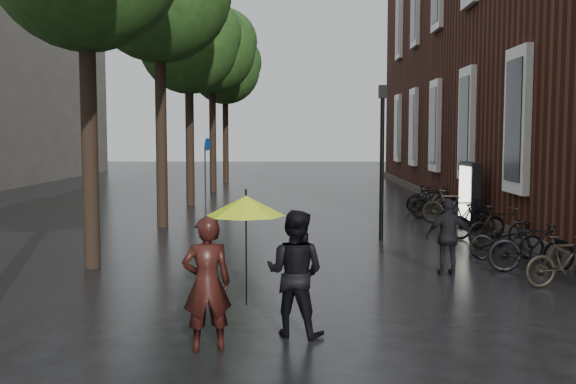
{
  "coord_description": "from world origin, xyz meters",
  "views": [
    {
      "loc": [
        0.02,
        -6.24,
        2.66
      ],
      "look_at": [
        -0.19,
        7.33,
        1.5
      ],
      "focal_mm": 42.0,
      "sensor_mm": 36.0,
      "label": 1
    }
  ],
  "objects_px": {
    "person_black": "(295,273)",
    "lamp_post": "(382,147)",
    "pedestrian_walking": "(449,237)",
    "person_burgundy": "(207,284)",
    "parked_bicycles": "(468,216)",
    "ad_lightbox": "(469,194)"
  },
  "relations": [
    {
      "from": "person_black",
      "to": "lamp_post",
      "type": "xyz_separation_m",
      "value": [
        2.14,
        8.16,
        1.52
      ]
    },
    {
      "from": "person_black",
      "to": "person_burgundy",
      "type": "bearing_deg",
      "value": 50.89
    },
    {
      "from": "pedestrian_walking",
      "to": "ad_lightbox",
      "type": "distance_m",
      "value": 7.31
    },
    {
      "from": "person_burgundy",
      "to": "person_black",
      "type": "relative_size",
      "value": 1.0
    },
    {
      "from": "person_burgundy",
      "to": "person_black",
      "type": "bearing_deg",
      "value": -163.82
    },
    {
      "from": "person_black",
      "to": "parked_bicycles",
      "type": "xyz_separation_m",
      "value": [
        4.62,
        9.32,
        -0.37
      ]
    },
    {
      "from": "pedestrian_walking",
      "to": "parked_bicycles",
      "type": "height_order",
      "value": "pedestrian_walking"
    },
    {
      "from": "person_black",
      "to": "pedestrian_walking",
      "type": "relative_size",
      "value": 1.14
    },
    {
      "from": "parked_bicycles",
      "to": "person_black",
      "type": "bearing_deg",
      "value": -116.35
    },
    {
      "from": "lamp_post",
      "to": "pedestrian_walking",
      "type": "bearing_deg",
      "value": -80.18
    },
    {
      "from": "pedestrian_walking",
      "to": "lamp_post",
      "type": "xyz_separation_m",
      "value": [
        -0.74,
        4.28,
        1.62
      ]
    },
    {
      "from": "ad_lightbox",
      "to": "parked_bicycles",
      "type": "bearing_deg",
      "value": -107.64
    },
    {
      "from": "person_burgundy",
      "to": "ad_lightbox",
      "type": "bearing_deg",
      "value": -132.73
    },
    {
      "from": "pedestrian_walking",
      "to": "person_black",
      "type": "bearing_deg",
      "value": 50.93
    },
    {
      "from": "person_burgundy",
      "to": "lamp_post",
      "type": "relative_size",
      "value": 0.43
    },
    {
      "from": "ad_lightbox",
      "to": "lamp_post",
      "type": "relative_size",
      "value": 0.48
    },
    {
      "from": "person_burgundy",
      "to": "person_black",
      "type": "height_order",
      "value": "person_black"
    },
    {
      "from": "person_burgundy",
      "to": "ad_lightbox",
      "type": "height_order",
      "value": "ad_lightbox"
    },
    {
      "from": "pedestrian_walking",
      "to": "person_burgundy",
      "type": "bearing_deg",
      "value": 46.35
    },
    {
      "from": "pedestrian_walking",
      "to": "parked_bicycles",
      "type": "distance_m",
      "value": 5.72
    },
    {
      "from": "person_black",
      "to": "ad_lightbox",
      "type": "relative_size",
      "value": 0.9
    },
    {
      "from": "parked_bicycles",
      "to": "lamp_post",
      "type": "bearing_deg",
      "value": -154.81
    }
  ]
}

